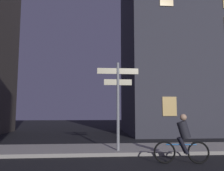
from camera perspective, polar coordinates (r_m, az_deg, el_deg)
name	(u,v)px	position (r m, az deg, el deg)	size (l,w,h in m)	color
sidewalk_kerb	(99,149)	(10.05, -3.30, -15.86)	(40.00, 2.51, 0.14)	#9E9991
signpost	(118,97)	(9.22, 1.52, -2.93)	(1.72, 0.12, 3.57)	gray
cyclist	(183,140)	(7.98, 17.46, -13.11)	(1.81, 0.37, 1.61)	black
building_right_block	(205,47)	(20.15, 22.60, 8.91)	(13.08, 6.92, 13.78)	#383842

